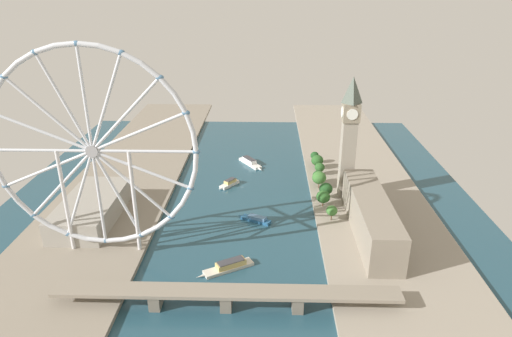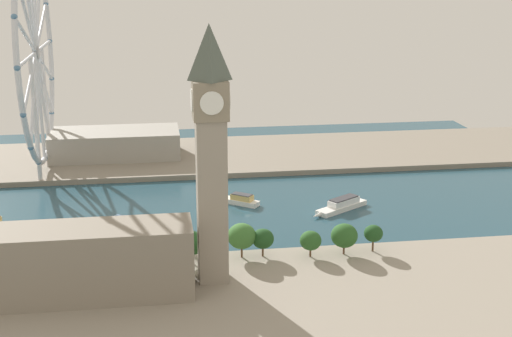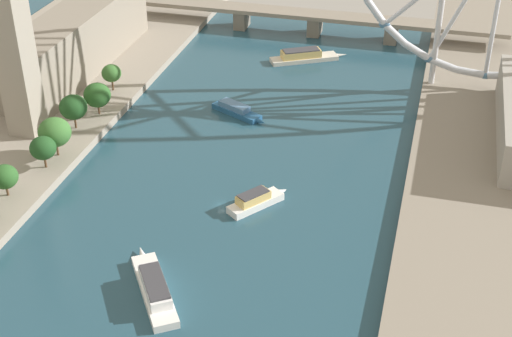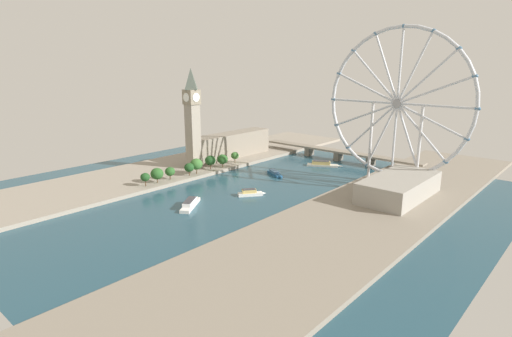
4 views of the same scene
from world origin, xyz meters
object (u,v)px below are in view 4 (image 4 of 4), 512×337
object	(u,v)px
tour_boat_1	(190,204)
tour_boat_2	(275,173)
tour_boat_0	(250,193)
tour_boat_3	(322,164)
riverside_hall	(399,187)
river_bridge	(339,153)
ferris_wheel	(397,104)
clock_tower	(192,117)
parliament_block	(231,145)

from	to	relation	value
tour_boat_1	tour_boat_2	size ratio (longest dim) A/B	1.30
tour_boat_0	tour_boat_3	xyz separation A→B (m)	(-9.65, 121.23, 0.06)
riverside_hall	tour_boat_1	xyz separation A→B (m)	(-110.10, -114.62, -8.65)
river_bridge	tour_boat_3	xyz separation A→B (m)	(1.46, -34.46, -6.10)
riverside_hall	river_bridge	bearing A→B (deg)	139.48
ferris_wheel	tour_boat_1	xyz separation A→B (m)	(-86.72, -154.09, -67.54)
riverside_hall	river_bridge	xyz separation A→B (m)	(-105.25, 89.95, -2.64)
clock_tower	tour_boat_1	world-z (taller)	clock_tower
river_bridge	tour_boat_2	bearing A→B (deg)	-97.94
clock_tower	ferris_wheel	distance (m)	185.83
parliament_block	river_bridge	world-z (taller)	parliament_block
ferris_wheel	parliament_block	bearing A→B (deg)	-172.20
clock_tower	riverside_hall	bearing A→B (deg)	13.02
ferris_wheel	riverside_hall	size ratio (longest dim) A/B	1.67
parliament_block	tour_boat_1	distance (m)	157.04
ferris_wheel	river_bridge	world-z (taller)	ferris_wheel
parliament_block	tour_boat_0	bearing A→B (deg)	-38.51
tour_boat_2	riverside_hall	bearing A→B (deg)	28.41
clock_tower	tour_boat_3	world-z (taller)	clock_tower
ferris_wheel	tour_boat_1	size ratio (longest dim) A/B	3.99
parliament_block	ferris_wheel	size ratio (longest dim) A/B	0.79
parliament_block	river_bridge	xyz separation A→B (m)	(91.30, 74.19, -7.69)
clock_tower	ferris_wheel	bearing A→B (deg)	26.69
tour_boat_2	tour_boat_3	distance (m)	61.78
river_bridge	tour_boat_0	size ratio (longest dim) A/B	8.90
ferris_wheel	river_bridge	bearing A→B (deg)	148.34
clock_tower	tour_boat_0	xyz separation A→B (m)	(94.57, -22.10, -50.57)
tour_boat_2	tour_boat_3	bearing A→B (deg)	102.51
tour_boat_3	ferris_wheel	bearing A→B (deg)	-40.38
tour_boat_2	tour_boat_3	size ratio (longest dim) A/B	0.73
tour_boat_1	tour_boat_3	distance (m)	170.23
river_bridge	tour_boat_3	world-z (taller)	river_bridge
tour_boat_1	tour_boat_2	world-z (taller)	tour_boat_1
tour_boat_0	tour_boat_1	distance (m)	51.42
parliament_block	tour_boat_1	size ratio (longest dim) A/B	3.15
tour_boat_2	river_bridge	bearing A→B (deg)	108.27
clock_tower	tour_boat_0	bearing A→B (deg)	-13.15
parliament_block	riverside_hall	world-z (taller)	parliament_block
parliament_block	tour_boat_1	world-z (taller)	parliament_block
river_bridge	tour_boat_1	size ratio (longest dim) A/B	5.70
tour_boat_1	riverside_hall	bearing A→B (deg)	-77.67
tour_boat_0	tour_boat_2	distance (m)	65.85
clock_tower	parliament_block	distance (m)	70.27
ferris_wheel	tour_boat_1	distance (m)	189.27
riverside_hall	tour_boat_0	bearing A→B (deg)	-145.07
ferris_wheel	tour_boat_0	distance (m)	143.73
tour_boat_1	tour_boat_2	xyz separation A→B (m)	(-8.34, 110.09, -0.62)
ferris_wheel	tour_boat_2	distance (m)	124.96
parliament_block	tour_boat_3	distance (m)	101.85
parliament_block	tour_boat_0	world-z (taller)	parliament_block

